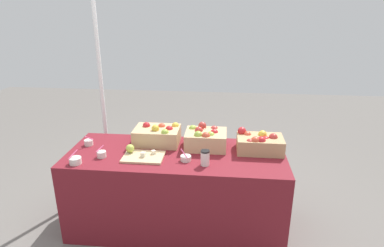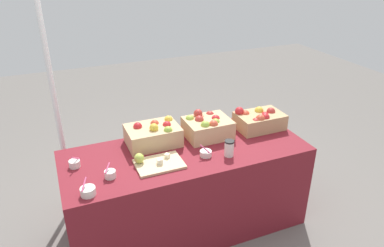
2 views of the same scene
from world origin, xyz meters
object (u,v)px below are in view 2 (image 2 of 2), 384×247
object	(u,v)px
apple_crate_right	(154,134)
sample_bowl_extra	(75,164)
sample_bowl_near	(206,153)
sample_bowl_far	(88,191)
apple_crate_middle	(207,126)
cutting_board_front	(155,163)
coffee_cup	(229,148)
apple_crate_left	(259,120)
sample_bowl_mid	(110,174)
tent_pole	(54,97)

from	to	relation	value
apple_crate_right	sample_bowl_extra	xyz separation A→B (m)	(-0.63, -0.11, -0.06)
sample_bowl_near	sample_bowl_far	size ratio (longest dim) A/B	0.97
sample_bowl_near	sample_bowl_extra	size ratio (longest dim) A/B	0.97
apple_crate_middle	sample_bowl_far	size ratio (longest dim) A/B	3.44
sample_bowl_far	sample_bowl_extra	bearing A→B (deg)	96.15
apple_crate_middle	sample_bowl_near	world-z (taller)	apple_crate_middle
apple_crate_right	cutting_board_front	distance (m)	0.32
sample_bowl_extra	coffee_cup	world-z (taller)	coffee_cup
apple_crate_left	sample_bowl_near	distance (m)	0.67
sample_bowl_mid	sample_bowl_far	world-z (taller)	sample_bowl_far
sample_bowl_far	sample_bowl_extra	distance (m)	0.37
sample_bowl_near	sample_bowl_far	world-z (taller)	sample_bowl_far
apple_crate_left	tent_pole	size ratio (longest dim) A/B	0.18
sample_bowl_mid	tent_pole	distance (m)	0.89
apple_crate_middle	sample_bowl_near	bearing A→B (deg)	-116.64
cutting_board_front	tent_pole	size ratio (longest dim) A/B	0.16
sample_bowl_mid	tent_pole	world-z (taller)	tent_pole
apple_crate_right	sample_bowl_far	bearing A→B (deg)	-140.59
apple_crate_middle	sample_bowl_near	size ratio (longest dim) A/B	3.55
coffee_cup	sample_bowl_mid	bearing A→B (deg)	176.38
apple_crate_right	coffee_cup	distance (m)	0.61
sample_bowl_extra	tent_pole	distance (m)	0.65
sample_bowl_extra	coffee_cup	bearing A→B (deg)	-14.75
cutting_board_front	sample_bowl_mid	size ratio (longest dim) A/B	3.55
apple_crate_right	cutting_board_front	size ratio (longest dim) A/B	1.21
apple_crate_right	sample_bowl_mid	size ratio (longest dim) A/B	4.30
cutting_board_front	coffee_cup	bearing A→B (deg)	-9.29
sample_bowl_near	tent_pole	distance (m)	1.30
sample_bowl_near	sample_bowl_extra	distance (m)	0.96
sample_bowl_far	tent_pole	size ratio (longest dim) A/B	0.05
cutting_board_front	apple_crate_left	bearing A→B (deg)	12.46
apple_crate_right	sample_bowl_extra	size ratio (longest dim) A/B	3.89
sample_bowl_near	coffee_cup	world-z (taller)	coffee_cup
apple_crate_right	tent_pole	xyz separation A→B (m)	(-0.68, 0.45, 0.26)
sample_bowl_far	sample_bowl_extra	xyz separation A→B (m)	(-0.04, 0.37, -0.00)
sample_bowl_extra	cutting_board_front	bearing A→B (deg)	-20.04
apple_crate_right	cutting_board_front	xyz separation A→B (m)	(-0.08, -0.31, -0.06)
cutting_board_front	coffee_cup	world-z (taller)	coffee_cup
apple_crate_right	sample_bowl_near	xyz separation A→B (m)	(0.30, -0.34, -0.06)
tent_pole	apple_crate_right	bearing A→B (deg)	-33.88
tent_pole	apple_crate_left	bearing A→B (deg)	-18.62
apple_crate_left	apple_crate_middle	distance (m)	0.48
apple_crate_left	cutting_board_front	bearing A→B (deg)	-167.54
apple_crate_right	sample_bowl_extra	distance (m)	0.64
sample_bowl_near	apple_crate_right	bearing A→B (deg)	132.08
tent_pole	sample_bowl_mid	bearing A→B (deg)	-71.88
apple_crate_left	apple_crate_right	size ratio (longest dim) A/B	0.97
apple_crate_right	coffee_cup	xyz separation A→B (m)	(0.47, -0.40, -0.02)
coffee_cup	cutting_board_front	bearing A→B (deg)	170.71
apple_crate_right	sample_bowl_far	size ratio (longest dim) A/B	3.87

